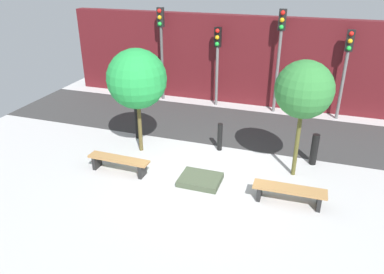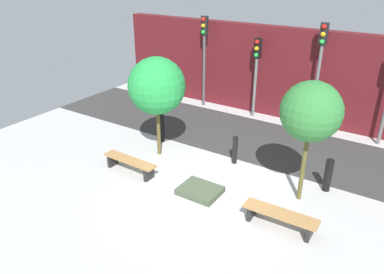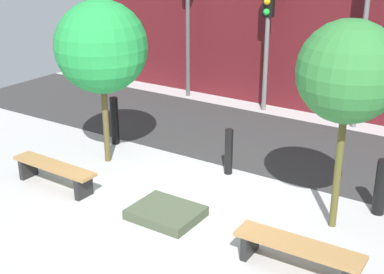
{
  "view_description": "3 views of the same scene",
  "coord_description": "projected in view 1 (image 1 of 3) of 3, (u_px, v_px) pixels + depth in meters",
  "views": [
    {
      "loc": [
        2.65,
        -8.88,
        5.69
      ],
      "look_at": [
        -0.42,
        0.26,
        1.13
      ],
      "focal_mm": 35.0,
      "sensor_mm": 36.0,
      "label": 1
    },
    {
      "loc": [
        4.73,
        -7.9,
        5.99
      ],
      "look_at": [
        -0.53,
        0.14,
        1.48
      ],
      "focal_mm": 35.0,
      "sensor_mm": 36.0,
      "label": 2
    },
    {
      "loc": [
        4.75,
        -6.68,
        4.52
      ],
      "look_at": [
        0.39,
        -0.03,
        1.47
      ],
      "focal_mm": 50.0,
      "sensor_mm": 36.0,
      "label": 3
    }
  ],
  "objects": [
    {
      "name": "planter_bed",
      "position": [
        200.0,
        180.0,
        10.56
      ],
      "size": [
        1.14,
        0.93,
        0.17
      ],
      "primitive_type": "cube",
      "color": "#3F4A35",
      "rests_on": "ground"
    },
    {
      "name": "traffic_light_east",
      "position": [
        347.0,
        59.0,
        13.83
      ],
      "size": [
        0.28,
        0.27,
        3.44
      ],
      "color": "slate",
      "rests_on": "ground"
    },
    {
      "name": "bollard_center",
      "position": [
        314.0,
        149.0,
        11.35
      ],
      "size": [
        0.22,
        0.22,
        0.99
      ],
      "primitive_type": "cylinder",
      "color": "black",
      "rests_on": "ground"
    },
    {
      "name": "building_facade",
      "position": [
        250.0,
        61.0,
        15.75
      ],
      "size": [
        16.2,
        0.5,
        3.69
      ],
      "primitive_type": "cube",
      "color": "#511419",
      "rests_on": "ground"
    },
    {
      "name": "traffic_light_mid_west",
      "position": [
        217.0,
        52.0,
        15.3
      ],
      "size": [
        0.28,
        0.27,
        3.29
      ],
      "color": "slate",
      "rests_on": "ground"
    },
    {
      "name": "bollard_left",
      "position": [
        220.0,
        137.0,
        12.21
      ],
      "size": [
        0.16,
        0.16,
        0.94
      ],
      "primitive_type": "cylinder",
      "color": "black",
      "rests_on": "ground"
    },
    {
      "name": "bollard_far_left",
      "position": [
        138.0,
        123.0,
        13.03
      ],
      "size": [
        0.18,
        0.18,
        1.09
      ],
      "primitive_type": "cylinder",
      "color": "black",
      "rests_on": "ground"
    },
    {
      "name": "road_strip",
      "position": [
        233.0,
        126.0,
        14.15
      ],
      "size": [
        18.0,
        3.56,
        0.01
      ],
      "primitive_type": "cube",
      "color": "#333333",
      "rests_on": "ground"
    },
    {
      "name": "ground_plane",
      "position": [
        203.0,
        178.0,
        10.8
      ],
      "size": [
        18.0,
        18.0,
        0.0
      ],
      "primitive_type": "plane",
      "color": "#ADADAD"
    },
    {
      "name": "traffic_light_west",
      "position": [
        161.0,
        38.0,
        15.83
      ],
      "size": [
        0.28,
        0.27,
        3.95
      ],
      "color": "#4D4D4D",
      "rests_on": "ground"
    },
    {
      "name": "tree_behind_left_bench",
      "position": [
        137.0,
        79.0,
        11.36
      ],
      "size": [
        1.84,
        1.84,
        3.35
      ],
      "color": "brown",
      "rests_on": "ground"
    },
    {
      "name": "bench_right",
      "position": [
        289.0,
        192.0,
        9.58
      ],
      "size": [
        1.86,
        0.49,
        0.44
      ],
      "rotation": [
        0.0,
        0.0,
        0.02
      ],
      "color": "black",
      "rests_on": "ground"
    },
    {
      "name": "tree_behind_right_bench",
      "position": [
        304.0,
        90.0,
        9.88
      ],
      "size": [
        1.57,
        1.57,
        3.38
      ],
      "color": "#4D4A21",
      "rests_on": "ground"
    },
    {
      "name": "traffic_light_mid_east",
      "position": [
        280.0,
        44.0,
        14.38
      ],
      "size": [
        0.28,
        0.27,
        4.07
      ],
      "color": "#5F5F5F",
      "rests_on": "ground"
    },
    {
      "name": "bench_left",
      "position": [
        119.0,
        162.0,
        10.98
      ],
      "size": [
        1.89,
        0.42,
        0.46
      ],
      "rotation": [
        0.0,
        0.0,
        -0.02
      ],
      "color": "black",
      "rests_on": "ground"
    }
  ]
}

